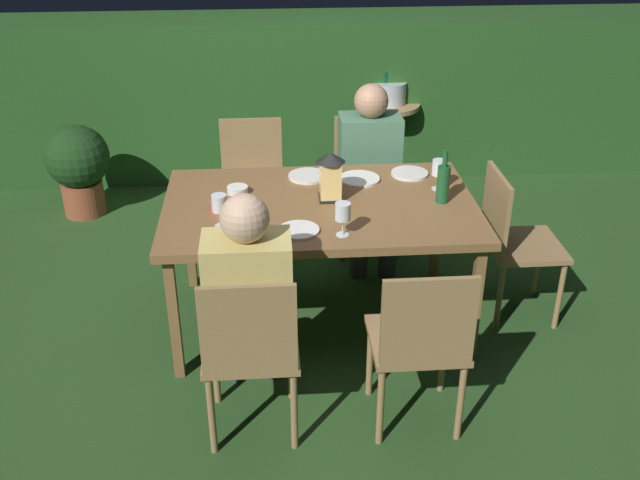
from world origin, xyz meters
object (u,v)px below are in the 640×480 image
dining_table (320,212)px  wine_glass_b (343,213)px  chair_side_right_a (252,181)px  plate_a (359,179)px  bowl_bread (225,207)px  side_table (388,129)px  ice_bucket (390,91)px  plate_d (410,173)px  person_in_green (371,167)px  person_in_mustard (249,294)px  bowl_olives (238,190)px  potted_plant_by_hedge (78,165)px  wine_glass_c (219,205)px  plate_c (299,230)px  chair_head_far (513,238)px  chair_side_right_b (366,178)px  plate_b (308,176)px  chair_side_left_b (420,340)px  green_bottle_on_table (443,183)px  chair_side_left_a (250,348)px  wine_glass_a (439,169)px  lantern_centerpiece (330,174)px

dining_table → wine_glass_b: size_ratio=9.76×
chair_side_right_a → plate_a: size_ratio=3.76×
bowl_bread → side_table: bowl_bread is taller
ice_bucket → plate_d: bearing=-95.3°
person_in_green → person_in_mustard: 1.60m
bowl_bread → bowl_olives: bearing=74.7°
person_in_mustard → potted_plant_by_hedge: (-1.26, 2.25, -0.25)m
wine_glass_c → bowl_bread: size_ratio=1.04×
potted_plant_by_hedge → plate_c: bearing=-51.0°
chair_head_far → side_table: bearing=100.5°
plate_a → bowl_bread: size_ratio=1.43×
chair_side_right_b → plate_b: (-0.41, -0.56, 0.26)m
chair_side_left_b → bowl_olives: (-0.81, 1.06, 0.27)m
bowl_bread → side_table: size_ratio=0.26×
dining_table → chair_head_far: chair_head_far is taller
green_bottle_on_table → plate_b: green_bottle_on_table is taller
plate_b → potted_plant_by_hedge: size_ratio=0.33×
wine_glass_b → plate_a: 0.69m
chair_side_right_b → person_in_green: (-0.00, -0.20, 0.15)m
plate_d → chair_side_left_a: bearing=-126.2°
wine_glass_a → plate_b: (-0.70, 0.22, -0.11)m
bowl_olives → potted_plant_by_hedge: 1.86m
plate_d → plate_b: bearing=179.3°
plate_a → wine_glass_b: bearing=-104.0°
dining_table → wine_glass_c: bearing=-155.5°
wine_glass_c → side_table: 2.59m
lantern_centerpiece → plate_b: size_ratio=1.18×
potted_plant_by_hedge → person_in_green: bearing=-22.4°
person_in_green → wine_glass_b: (-0.29, -1.08, 0.22)m
chair_side_right_b → person_in_mustard: (-0.74, -1.62, 0.15)m
person_in_mustard → wine_glass_c: person_in_mustard is taller
chair_side_right_a → ice_bucket: 1.56m
plate_c → chair_side_left_a: bearing=-112.5°
chair_side_left_a → lantern_centerpiece: (0.43, 0.95, 0.40)m
chair_side_left_a → wine_glass_b: bearing=49.8°
dining_table → chair_side_right_b: 1.00m
chair_head_far → person_in_mustard: 1.62m
chair_side_right_a → potted_plant_by_hedge: bearing=153.5°
chair_side_right_b → potted_plant_by_hedge: bearing=162.6°
plate_b → potted_plant_by_hedge: bearing=143.3°
chair_side_left_b → plate_c: (-0.50, 0.59, 0.26)m
chair_head_far → ice_bucket: (-0.37, 2.02, 0.25)m
wine_glass_b → chair_side_right_b: bearing=77.2°
chair_side_left_a → plate_d: bearing=53.8°
chair_side_left_b → lantern_centerpiece: size_ratio=3.28×
green_bottle_on_table → chair_side_left_a: bearing=-139.3°
chair_side_right_a → side_table: (1.07, 1.11, -0.07)m
bowl_olives → ice_bucket: 2.18m
wine_glass_c → chair_side_right_a: bearing=83.1°
plate_a → plate_c: (-0.37, -0.61, 0.00)m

